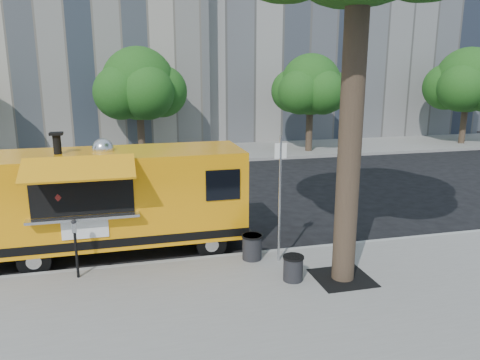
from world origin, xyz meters
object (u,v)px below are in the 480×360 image
object	(u,v)px
far_tree_c	(311,85)
far_tree_b	(139,84)
sign_post	(280,192)
far_tree_d	(468,80)
parking_meter	(75,242)
trash_bin_right	(293,267)
trash_bin_left	(252,246)
food_truck	(120,198)

from	to	relation	value
far_tree_c	far_tree_b	bearing A→B (deg)	178.09
far_tree_b	sign_post	bearing A→B (deg)	-79.85
far_tree_b	far_tree_d	world-z (taller)	far_tree_d
parking_meter	trash_bin_right	world-z (taller)	parking_meter
far_tree_c	trash_bin_left	bearing A→B (deg)	-117.18
sign_post	parking_meter	world-z (taller)	sign_post
far_tree_b	sign_post	xyz separation A→B (m)	(2.55, -14.25, -1.98)
far_tree_d	trash_bin_left	world-z (taller)	far_tree_d
parking_meter	food_truck	distance (m)	1.87
far_tree_d	trash_bin_right	distance (m)	22.70
trash_bin_left	trash_bin_right	world-z (taller)	trash_bin_left
trash_bin_left	food_truck	bearing A→B (deg)	153.85
far_tree_b	food_truck	bearing A→B (deg)	-94.70
far_tree_d	parking_meter	world-z (taller)	far_tree_d
trash_bin_right	far_tree_c	bearing A→B (deg)	66.66
parking_meter	trash_bin_right	size ratio (longest dim) A/B	2.42
trash_bin_left	trash_bin_right	xyz separation A→B (m)	(0.55, -1.33, -0.03)
food_truck	trash_bin_left	size ratio (longest dim) A/B	10.59
far_tree_b	trash_bin_left	distance (m)	14.53
far_tree_c	parking_meter	xyz separation A→B (m)	(-11.00, -13.75, -2.74)
trash_bin_left	trash_bin_right	distance (m)	1.44
far_tree_c	far_tree_d	distance (m)	10.00
far_tree_b	far_tree_d	size ratio (longest dim) A/B	0.97
parking_meter	food_truck	world-z (taller)	food_truck
sign_post	trash_bin_left	world-z (taller)	sign_post
sign_post	trash_bin_right	world-z (taller)	sign_post
trash_bin_right	parking_meter	bearing A→B (deg)	164.22
sign_post	far_tree_d	bearing A→B (deg)	40.70
far_tree_d	trash_bin_right	xyz separation A→B (m)	(-16.48, -15.23, -3.44)
sign_post	trash_bin_right	size ratio (longest dim) A/B	5.43
sign_post	trash_bin_right	bearing A→B (deg)	-91.85
sign_post	parking_meter	distance (m)	4.64
sign_post	far_tree_b	bearing A→B (deg)	100.15
far_tree_c	trash_bin_left	size ratio (longest dim) A/B	8.65
food_truck	far_tree_d	bearing A→B (deg)	31.30
far_tree_d	sign_post	size ratio (longest dim) A/B	1.88
sign_post	food_truck	distance (m)	3.99
far_tree_d	trash_bin_left	bearing A→B (deg)	-140.79
far_tree_b	trash_bin_left	bearing A→B (deg)	-82.01
food_truck	trash_bin_right	world-z (taller)	food_truck
far_tree_d	parking_meter	size ratio (longest dim) A/B	4.23
far_tree_d	sign_post	bearing A→B (deg)	-139.30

